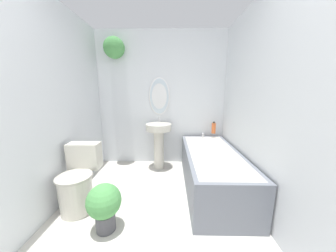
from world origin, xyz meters
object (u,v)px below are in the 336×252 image
object	(u,v)px
toilet	(79,182)
shampoo_bottle	(214,128)
pedestal_sink	(159,138)
bathtub	(212,169)
potted_plant	(104,204)

from	to	relation	value
toilet	shampoo_bottle	size ratio (longest dim) A/B	3.48
pedestal_sink	bathtub	bearing A→B (deg)	-38.57
pedestal_sink	potted_plant	distance (m)	1.50
bathtub	pedestal_sink	bearing A→B (deg)	141.43
pedestal_sink	shampoo_bottle	size ratio (longest dim) A/B	4.29
toilet	potted_plant	bearing A→B (deg)	-37.80
pedestal_sink	bathtub	size ratio (longest dim) A/B	0.54
shampoo_bottle	potted_plant	size ratio (longest dim) A/B	0.44
shampoo_bottle	potted_plant	world-z (taller)	shampoo_bottle
toilet	potted_plant	xyz separation A→B (m)	(0.43, -0.33, -0.04)
bathtub	shampoo_bottle	xyz separation A→B (m)	(0.19, 0.75, 0.43)
pedestal_sink	bathtub	world-z (taller)	pedestal_sink
toilet	pedestal_sink	xyz separation A→B (m)	(0.86, 1.08, 0.23)
potted_plant	shampoo_bottle	bearing A→B (deg)	47.48
bathtub	shampoo_bottle	size ratio (longest dim) A/B	7.98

